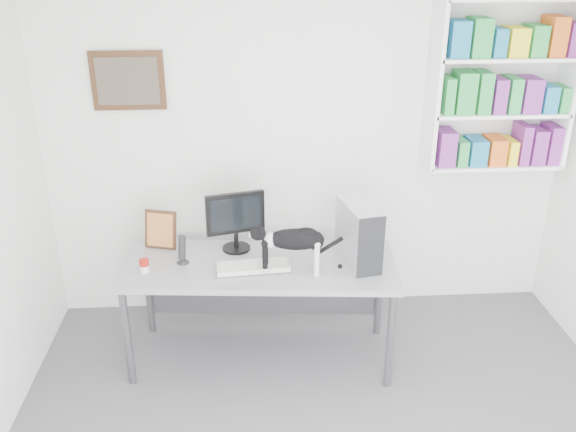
{
  "coord_description": "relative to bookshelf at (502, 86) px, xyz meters",
  "views": [
    {
      "loc": [
        -0.45,
        -2.47,
        2.78
      ],
      "look_at": [
        -0.18,
        1.53,
        1.0
      ],
      "focal_mm": 38.0,
      "sensor_mm": 36.0,
      "label": 1
    }
  ],
  "objects": [
    {
      "name": "room",
      "position": [
        -1.4,
        -1.85,
        -0.5
      ],
      "size": [
        4.01,
        4.01,
        2.7
      ],
      "color": "#525257",
      "rests_on": "ground"
    },
    {
      "name": "bookshelf",
      "position": [
        0.0,
        0.0,
        0.0
      ],
      "size": [
        1.03,
        0.28,
        1.24
      ],
      "primitive_type": "cube",
      "color": "white",
      "rests_on": "room"
    },
    {
      "name": "wall_art",
      "position": [
        -2.7,
        0.12,
        0.05
      ],
      "size": [
        0.52,
        0.04,
        0.42
      ],
      "primitive_type": "cube",
      "color": "#412815",
      "rests_on": "room"
    },
    {
      "name": "desk",
      "position": [
        -1.8,
        -0.61,
        -1.46
      ],
      "size": [
        1.92,
        0.88,
        0.78
      ],
      "primitive_type": "cube",
      "rotation": [
        0.0,
        0.0,
        -0.09
      ],
      "color": "gray",
      "rests_on": "room"
    },
    {
      "name": "monitor",
      "position": [
        -1.96,
        -0.38,
        -0.85
      ],
      "size": [
        0.46,
        0.3,
        0.45
      ],
      "primitive_type": "cube",
      "rotation": [
        0.0,
        0.0,
        0.25
      ],
      "color": "black",
      "rests_on": "desk"
    },
    {
      "name": "keyboard",
      "position": [
        -1.84,
        -0.68,
        -1.05
      ],
      "size": [
        0.5,
        0.23,
        0.04
      ],
      "primitive_type": "cube",
      "rotation": [
        0.0,
        0.0,
        0.09
      ],
      "color": "beige",
      "rests_on": "desk"
    },
    {
      "name": "pc_tower",
      "position": [
        -1.12,
        -0.63,
        -0.85
      ],
      "size": [
        0.27,
        0.46,
        0.43
      ],
      "primitive_type": "cube",
      "rotation": [
        0.0,
        0.0,
        0.19
      ],
      "color": "silver",
      "rests_on": "desk"
    },
    {
      "name": "speaker",
      "position": [
        -2.33,
        -0.56,
        -0.97
      ],
      "size": [
        0.12,
        0.12,
        0.21
      ],
      "primitive_type": "cylinder",
      "rotation": [
        0.0,
        0.0,
        -0.43
      ],
      "color": "black",
      "rests_on": "desk"
    },
    {
      "name": "leaning_print",
      "position": [
        -2.5,
        -0.31,
        -0.93
      ],
      "size": [
        0.25,
        0.15,
        0.29
      ],
      "primitive_type": "cube",
      "rotation": [
        0.0,
        0.0,
        -0.27
      ],
      "color": "#412815",
      "rests_on": "desk"
    },
    {
      "name": "soup_can",
      "position": [
        -2.57,
        -0.67,
        -1.02
      ],
      "size": [
        0.07,
        0.07,
        0.09
      ],
      "primitive_type": "cylinder",
      "rotation": [
        0.0,
        0.0,
        0.06
      ],
      "color": "#A3160D",
      "rests_on": "desk"
    },
    {
      "name": "cat",
      "position": [
        -1.58,
        -0.76,
        -0.9
      ],
      "size": [
        0.56,
        0.19,
        0.34
      ],
      "primitive_type": null,
      "rotation": [
        0.0,
        0.0,
        -0.09
      ],
      "color": "black",
      "rests_on": "desk"
    }
  ]
}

